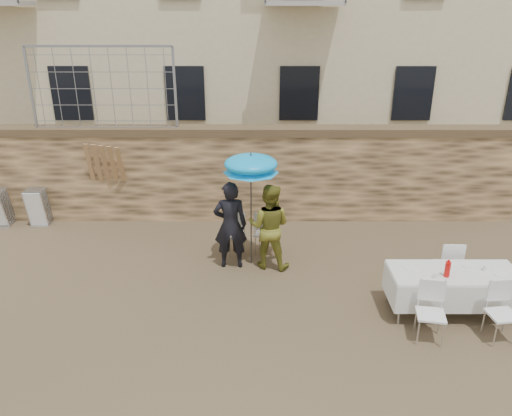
{
  "coord_description": "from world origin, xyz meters",
  "views": [
    {
      "loc": [
        0.42,
        -6.2,
        4.87
      ],
      "look_at": [
        0.4,
        2.2,
        1.4
      ],
      "focal_mm": 35.0,
      "sensor_mm": 36.0,
      "label": 1
    }
  ],
  "objects_px": {
    "table_chair_front_left": "(431,313)",
    "man_suit": "(230,225)",
    "couple_chair_left": "(232,232)",
    "soda_bottle": "(447,269)",
    "table_chair_front_right": "(503,313)",
    "umbrella": "(251,167)",
    "chair_stack_right": "(41,204)",
    "couple_chair_right": "(266,232)",
    "chair_stack_left": "(3,204)",
    "table_chair_back": "(448,264)",
    "woman_dress": "(269,226)",
    "banquet_table": "(455,274)"
  },
  "relations": [
    {
      "from": "table_chair_front_left",
      "to": "man_suit",
      "type": "bearing_deg",
      "value": 153.31
    },
    {
      "from": "man_suit",
      "to": "couple_chair_left",
      "type": "relative_size",
      "value": 1.85
    },
    {
      "from": "soda_bottle",
      "to": "table_chair_front_right",
      "type": "relative_size",
      "value": 0.27
    },
    {
      "from": "umbrella",
      "to": "chair_stack_right",
      "type": "xyz_separation_m",
      "value": [
        -4.99,
        2.02,
        -1.57
      ]
    },
    {
      "from": "couple_chair_right",
      "to": "chair_stack_left",
      "type": "relative_size",
      "value": 1.04
    },
    {
      "from": "couple_chair_left",
      "to": "couple_chair_right",
      "type": "distance_m",
      "value": 0.7
    },
    {
      "from": "couple_chair_left",
      "to": "soda_bottle",
      "type": "bearing_deg",
      "value": 109.86
    },
    {
      "from": "chair_stack_left",
      "to": "table_chair_front_left",
      "type": "bearing_deg",
      "value": -27.32
    },
    {
      "from": "couple_chair_right",
      "to": "table_chair_front_right",
      "type": "height_order",
      "value": "same"
    },
    {
      "from": "umbrella",
      "to": "couple_chair_left",
      "type": "bearing_deg",
      "value": 131.63
    },
    {
      "from": "couple_chair_left",
      "to": "table_chair_front_left",
      "type": "height_order",
      "value": "same"
    },
    {
      "from": "man_suit",
      "to": "table_chair_back",
      "type": "bearing_deg",
      "value": 165.87
    },
    {
      "from": "table_chair_front_right",
      "to": "woman_dress",
      "type": "bearing_deg",
      "value": 139.52
    },
    {
      "from": "umbrella",
      "to": "table_chair_front_right",
      "type": "xyz_separation_m",
      "value": [
        3.87,
        -2.45,
        -1.55
      ]
    },
    {
      "from": "couple_chair_right",
      "to": "umbrella",
      "type": "bearing_deg",
      "value": 72.05
    },
    {
      "from": "umbrella",
      "to": "table_chair_front_right",
      "type": "relative_size",
      "value": 2.23
    },
    {
      "from": "umbrella",
      "to": "table_chair_front_left",
      "type": "bearing_deg",
      "value": -41.48
    },
    {
      "from": "woman_dress",
      "to": "chair_stack_left",
      "type": "relative_size",
      "value": 1.87
    },
    {
      "from": "umbrella",
      "to": "soda_bottle",
      "type": "height_order",
      "value": "umbrella"
    },
    {
      "from": "couple_chair_left",
      "to": "banquet_table",
      "type": "bearing_deg",
      "value": 112.96
    },
    {
      "from": "woman_dress",
      "to": "chair_stack_left",
      "type": "height_order",
      "value": "woman_dress"
    },
    {
      "from": "umbrella",
      "to": "table_chair_back",
      "type": "height_order",
      "value": "umbrella"
    },
    {
      "from": "umbrella",
      "to": "table_chair_front_left",
      "type": "xyz_separation_m",
      "value": [
        2.77,
        -2.45,
        -1.55
      ]
    },
    {
      "from": "woman_dress",
      "to": "banquet_table",
      "type": "xyz_separation_m",
      "value": [
        3.02,
        -1.6,
        -0.13
      ]
    },
    {
      "from": "couple_chair_left",
      "to": "soda_bottle",
      "type": "height_order",
      "value": "soda_bottle"
    },
    {
      "from": "woman_dress",
      "to": "table_chair_front_right",
      "type": "xyz_separation_m",
      "value": [
        3.52,
        -2.35,
        -0.38
      ]
    },
    {
      "from": "soda_bottle",
      "to": "umbrella",
      "type": "bearing_deg",
      "value": 149.73
    },
    {
      "from": "woman_dress",
      "to": "table_chair_front_right",
      "type": "height_order",
      "value": "woman_dress"
    },
    {
      "from": "table_chair_front_left",
      "to": "table_chair_front_right",
      "type": "distance_m",
      "value": 1.1
    },
    {
      "from": "woman_dress",
      "to": "couple_chair_left",
      "type": "relative_size",
      "value": 1.79
    },
    {
      "from": "banquet_table",
      "to": "woman_dress",
      "type": "bearing_deg",
      "value": 152.08
    },
    {
      "from": "chair_stack_left",
      "to": "chair_stack_right",
      "type": "height_order",
      "value": "same"
    },
    {
      "from": "woman_dress",
      "to": "banquet_table",
      "type": "relative_size",
      "value": 0.82
    },
    {
      "from": "man_suit",
      "to": "chair_stack_right",
      "type": "distance_m",
      "value": 5.08
    },
    {
      "from": "chair_stack_right",
      "to": "table_chair_front_left",
      "type": "bearing_deg",
      "value": -29.96
    },
    {
      "from": "table_chair_back",
      "to": "man_suit",
      "type": "bearing_deg",
      "value": -9.94
    },
    {
      "from": "couple_chair_left",
      "to": "banquet_table",
      "type": "xyz_separation_m",
      "value": [
        3.77,
        -2.15,
        0.25
      ]
    },
    {
      "from": "couple_chair_right",
      "to": "chair_stack_left",
      "type": "bearing_deg",
      "value": 1.48
    },
    {
      "from": "couple_chair_right",
      "to": "chair_stack_right",
      "type": "xyz_separation_m",
      "value": [
        -5.29,
        1.57,
        -0.02
      ]
    },
    {
      "from": "couple_chair_right",
      "to": "chair_stack_right",
      "type": "height_order",
      "value": "couple_chair_right"
    },
    {
      "from": "couple_chair_left",
      "to": "table_chair_back",
      "type": "relative_size",
      "value": 1.0
    },
    {
      "from": "couple_chair_right",
      "to": "chair_stack_left",
      "type": "distance_m",
      "value": 6.39
    },
    {
      "from": "chair_stack_left",
      "to": "chair_stack_right",
      "type": "bearing_deg",
      "value": 0.0
    },
    {
      "from": "umbrella",
      "to": "banquet_table",
      "type": "distance_m",
      "value": 4.0
    },
    {
      "from": "man_suit",
      "to": "umbrella",
      "type": "height_order",
      "value": "umbrella"
    },
    {
      "from": "table_chair_front_right",
      "to": "chair_stack_left",
      "type": "distance_m",
      "value": 10.74
    },
    {
      "from": "couple_chair_left",
      "to": "table_chair_back",
      "type": "bearing_deg",
      "value": 123.86
    },
    {
      "from": "man_suit",
      "to": "umbrella",
      "type": "bearing_deg",
      "value": -168.67
    },
    {
      "from": "woman_dress",
      "to": "umbrella",
      "type": "xyz_separation_m",
      "value": [
        -0.35,
        0.1,
        1.17
      ]
    },
    {
      "from": "umbrella",
      "to": "chair_stack_left",
      "type": "bearing_deg",
      "value": 161.04
    }
  ]
}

